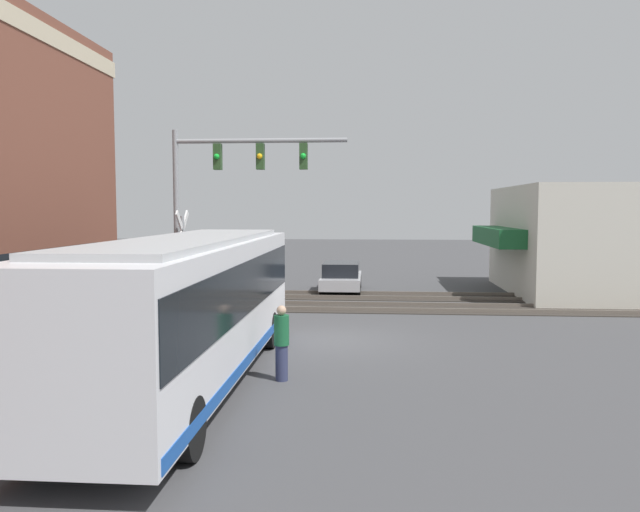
% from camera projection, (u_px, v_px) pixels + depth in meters
% --- Properties ---
extents(ground_plane, '(120.00, 120.00, 0.00)m').
position_uv_depth(ground_plane, '(332.00, 340.00, 18.29)').
color(ground_plane, '#424244').
extents(shop_building, '(9.39, 8.52, 4.87)m').
position_uv_depth(shop_building, '(591.00, 240.00, 28.22)').
color(shop_building, beige).
rests_on(shop_building, ground).
extents(city_bus, '(11.75, 2.59, 3.25)m').
position_uv_depth(city_bus, '(191.00, 304.00, 13.58)').
color(city_bus, silver).
rests_on(city_bus, ground).
extents(traffic_signal_gantry, '(0.42, 6.17, 6.62)m').
position_uv_depth(traffic_signal_gantry, '(226.00, 180.00, 21.90)').
color(traffic_signal_gantry, gray).
rests_on(traffic_signal_gantry, ground).
extents(crossing_signal, '(1.41, 1.18, 3.81)m').
position_uv_depth(crossing_signal, '(183.00, 253.00, 21.91)').
color(crossing_signal, gray).
rests_on(crossing_signal, ground).
extents(rail_track_near, '(2.60, 60.00, 0.15)m').
position_uv_depth(rail_track_near, '(341.00, 307.00, 24.25)').
color(rail_track_near, '#332D28').
rests_on(rail_track_near, ground).
extents(rail_track_far, '(2.60, 60.00, 0.15)m').
position_uv_depth(rail_track_far, '(344.00, 296.00, 27.43)').
color(rail_track_far, '#332D28').
rests_on(rail_track_far, ground).
extents(parked_car_silver, '(4.45, 1.82, 1.38)m').
position_uv_depth(parked_car_silver, '(341.00, 278.00, 29.01)').
color(parked_car_silver, '#B7B7BC').
rests_on(parked_car_silver, ground).
extents(pedestrian_near_bus, '(0.34, 0.34, 1.71)m').
position_uv_depth(pedestrian_near_bus, '(282.00, 342.00, 13.96)').
color(pedestrian_near_bus, '#2D3351').
rests_on(pedestrian_near_bus, ground).
extents(pedestrian_at_crossing, '(0.34, 0.34, 1.76)m').
position_uv_depth(pedestrian_at_crossing, '(188.00, 290.00, 22.67)').
color(pedestrian_at_crossing, '#473828').
rests_on(pedestrian_at_crossing, ground).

